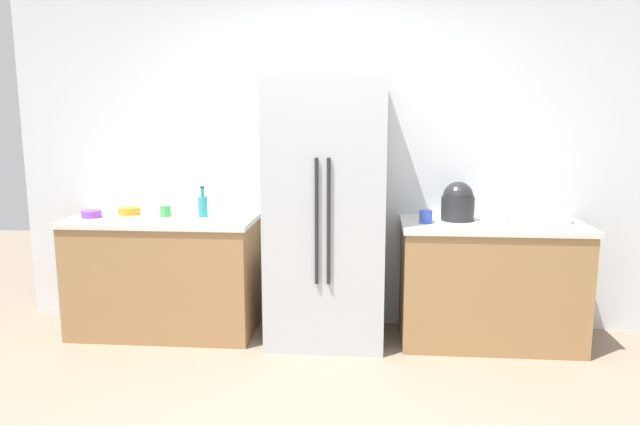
% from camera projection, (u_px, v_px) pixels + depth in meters
% --- Properties ---
extents(kitchen_back_panel, '(5.06, 0.10, 2.77)m').
position_uv_depth(kitchen_back_panel, '(338.00, 149.00, 4.45)').
color(kitchen_back_panel, silver).
rests_on(kitchen_back_panel, ground_plane).
extents(counter_left, '(1.39, 0.63, 0.89)m').
position_uv_depth(counter_left, '(165.00, 275.00, 4.36)').
color(counter_left, '#9E7247').
rests_on(counter_left, ground_plane).
extents(counter_right, '(1.29, 0.63, 0.89)m').
position_uv_depth(counter_right, '(489.00, 283.00, 4.16)').
color(counter_right, '#9E7247').
rests_on(counter_right, ground_plane).
extents(refrigerator, '(0.83, 0.68, 1.89)m').
position_uv_depth(refrigerator, '(326.00, 213.00, 4.14)').
color(refrigerator, '#B7BABF').
rests_on(refrigerator, ground_plane).
extents(toaster, '(0.26, 0.15, 0.16)m').
position_uv_depth(toaster, '(550.00, 211.00, 4.08)').
color(toaster, silver).
rests_on(toaster, counter_right).
extents(rice_cooker, '(0.24, 0.24, 0.28)m').
position_uv_depth(rice_cooker, '(458.00, 202.00, 4.15)').
color(rice_cooker, '#262628').
rests_on(rice_cooker, counter_right).
extents(bottle_a, '(0.07, 0.07, 0.23)m').
position_uv_depth(bottle_a, '(203.00, 206.00, 4.30)').
color(bottle_a, teal).
rests_on(bottle_a, counter_left).
extents(cup_a, '(0.08, 0.08, 0.08)m').
position_uv_depth(cup_a, '(165.00, 211.00, 4.33)').
color(cup_a, green).
rests_on(cup_a, counter_left).
extents(cup_b, '(0.09, 0.09, 0.11)m').
position_uv_depth(cup_b, '(501.00, 215.00, 4.08)').
color(cup_b, white).
rests_on(cup_b, counter_right).
extents(cup_c, '(0.09, 0.09, 0.09)m').
position_uv_depth(cup_c, '(426.00, 217.00, 4.06)').
color(cup_c, blue).
rests_on(cup_c, counter_right).
extents(bowl_a, '(0.15, 0.15, 0.05)m').
position_uv_depth(bowl_a, '(91.00, 214.00, 4.28)').
color(bowl_a, purple).
rests_on(bowl_a, counter_left).
extents(bowl_b, '(0.17, 0.17, 0.05)m').
position_uv_depth(bowl_b, '(129.00, 211.00, 4.41)').
color(bowl_b, orange).
rests_on(bowl_b, counter_left).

